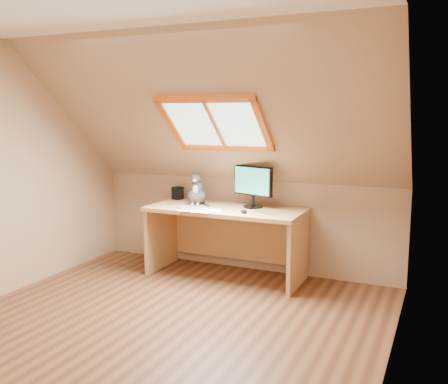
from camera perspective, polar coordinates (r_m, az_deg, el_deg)
The scene contains 10 objects.
ground at distance 4.24m, azimuth -7.14°, elevation -15.00°, with size 3.50×3.50×0.00m, color brown.
room_shell at distance 3.81m, azimuth -8.28°, elevation 4.57°, with size 3.52×3.52×2.41m.
desk at distance 5.32m, azimuth 0.49°, elevation -4.08°, with size 1.64×0.72×0.75m.
monitor at distance 5.18m, azimuth 3.33°, elevation 0.95°, with size 0.46×0.20×0.44m.
cat at distance 5.39m, azimuth -3.10°, elevation -0.05°, with size 0.24×0.28×0.37m.
desk_speaker at distance 5.74m, azimuth -5.33°, elevation -0.13°, with size 0.10×0.10×0.14m, color black.
graphics_tablet at distance 5.18m, azimuth -3.70°, elevation -1.84°, with size 0.26×0.18×0.01m, color #B2B2B7.
mouse at distance 4.92m, azimuth 2.28°, elevation -2.25°, with size 0.06×0.11×0.03m, color black.
papers at distance 5.06m, azimuth -2.93°, elevation -2.10°, with size 0.35×0.30×0.01m.
cables at distance 4.96m, azimuth 3.65°, elevation -2.32°, with size 0.51×0.26×0.01m.
Camera 1 is at (2.04, -3.30, 1.71)m, focal length 40.00 mm.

